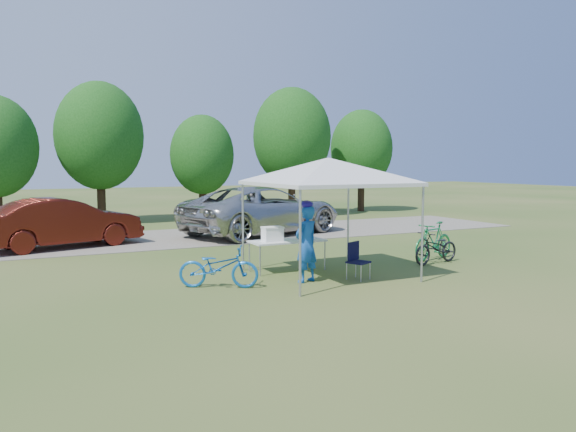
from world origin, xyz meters
The scene contains 14 objects.
ground centered at (0.00, 0.00, 0.00)m, with size 100.00×100.00×0.00m, color #2D5119.
gravel_strip centered at (0.00, 8.00, 0.01)m, with size 24.00×5.00×0.02m, color gray.
canopy centered at (0.00, 0.00, 2.65)m, with size 4.53×4.53×3.00m.
treeline centered at (-0.29, 14.05, 3.53)m, with size 24.89×4.28×6.30m.
folding_table centered at (-0.56, 0.98, 0.70)m, with size 1.82×0.76×0.75m.
folding_chair centered at (0.41, -0.56, 0.49)m, with size 0.56×0.59×0.83m.
cooler centered at (-0.95, 0.98, 0.92)m, with size 0.48×0.33×0.35m.
ice_cream_cup centered at (-0.06, 0.93, 0.78)m, with size 0.09×0.09×0.07m, color gold.
cyclist centered at (-0.75, -0.35, 0.84)m, with size 0.61×0.40×1.68m, color #154DAB.
bike_blue centered at (-2.67, -0.05, 0.44)m, with size 0.58×1.67×0.88m, color #1461B1.
bike_green centered at (3.67, 0.64, 0.51)m, with size 0.48×1.70×1.02m, color #1D8244.
bike_dark centered at (3.34, 0.13, 0.42)m, with size 0.55×1.59×0.84m, color black.
minivan centered at (1.71, 7.59, 0.89)m, with size 2.88×6.26×1.74m, color #B9B7B3.
sedan centered at (-5.11, 7.33, 0.78)m, with size 1.61×4.62×1.52m, color #4E140D.
Camera 1 is at (-6.48, -11.07, 2.61)m, focal length 35.00 mm.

